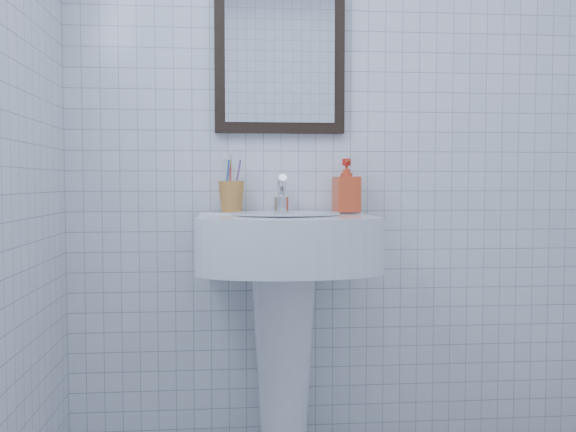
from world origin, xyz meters
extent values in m
cube|color=white|center=(0.00, 1.20, 1.25)|extent=(2.20, 0.02, 2.50)
cone|color=white|center=(-0.28, 1.01, 0.38)|extent=(0.24, 0.24, 0.77)
cube|color=white|center=(-0.28, 0.96, 0.84)|extent=(0.61, 0.44, 0.19)
cube|color=white|center=(-0.28, 1.13, 0.92)|extent=(0.61, 0.11, 0.03)
cylinder|color=silver|center=(-0.28, 0.93, 0.94)|extent=(0.38, 0.38, 0.01)
cylinder|color=silver|center=(-0.28, 1.10, 0.97)|extent=(0.06, 0.06, 0.06)
cylinder|color=silver|center=(-0.28, 1.09, 1.04)|extent=(0.03, 0.11, 0.09)
cylinder|color=silver|center=(-0.28, 1.13, 1.01)|extent=(0.04, 0.06, 0.10)
imported|color=red|center=(-0.03, 1.10, 1.04)|extent=(0.10, 0.10, 0.20)
cube|color=black|center=(-0.28, 1.18, 1.55)|extent=(0.50, 0.04, 0.62)
cube|color=white|center=(-0.28, 1.16, 1.55)|extent=(0.42, 0.00, 0.54)
camera|label=1|loc=(-0.48, -1.30, 1.05)|focal=40.00mm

